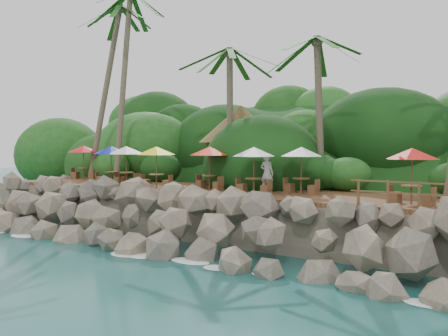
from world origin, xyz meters
The scene contains 11 objects.
ground centered at (0.00, 0.00, 0.00)m, with size 140.00×140.00×0.00m, color #19514F.
land_base centered at (0.00, 16.00, 1.05)m, with size 32.00×25.20×2.10m, color gray.
jungle_hill centered at (0.00, 23.50, 0.00)m, with size 44.80×28.00×15.40m, color #143811.
seawall centered at (0.00, 2.00, 1.15)m, with size 29.00×4.00×2.30m, color gray, non-canonical shape.
terrace centered at (0.00, 6.00, 2.20)m, with size 26.00×5.00×0.20m, color brown.
jungle_foliage centered at (0.00, 15.00, 0.00)m, with size 44.00×16.00×12.00m, color #143811, non-canonical shape.
foam_line centered at (0.00, 0.30, 0.03)m, with size 25.20×0.80×0.06m.
palms centered at (0.78, 8.49, 12.21)m, with size 28.52×6.97×13.60m.
palapa centered at (-1.48, 10.04, 5.79)m, with size 5.00×5.00×4.60m.
dining_clusters centered at (-0.19, 5.70, 4.12)m, with size 25.11×4.82×2.19m.
waiter centered at (2.53, 5.89, 3.23)m, with size 0.68×0.44×1.86m, color white.
Camera 1 is at (13.63, -14.76, 4.70)m, focal length 39.30 mm.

